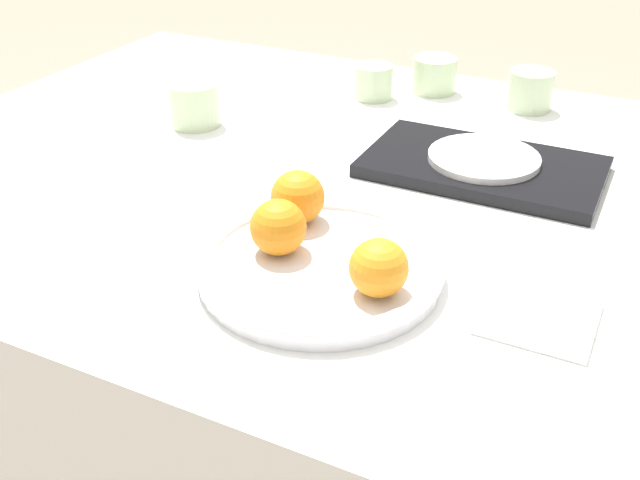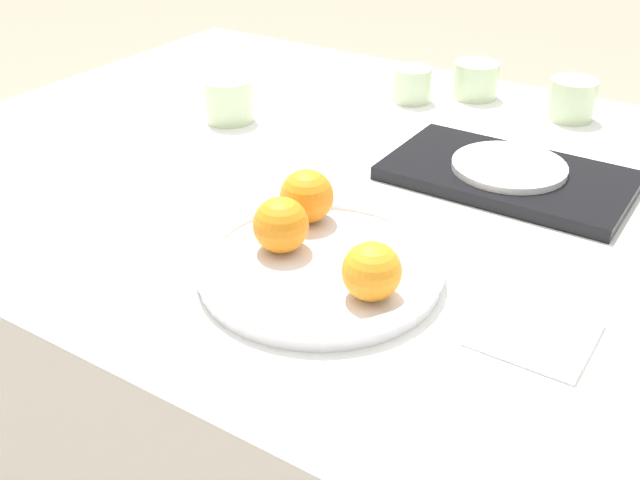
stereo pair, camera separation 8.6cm
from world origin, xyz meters
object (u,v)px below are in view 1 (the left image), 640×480
object	(u,v)px
orange_2	(298,197)
cup_0	(434,75)
serving_tray	(483,167)
fruit_platter	(320,265)
side_plate	(484,158)
orange_0	(278,227)
cup_1	(194,104)
cup_3	(373,82)
orange_1	(379,268)
napkin	(539,317)
cup_2	(530,90)

from	to	relation	value
orange_2	cup_0	size ratio (longest dim) A/B	0.83
orange_2	serving_tray	xyz separation A→B (m)	(0.16, 0.29, -0.05)
fruit_platter	side_plate	bearing A→B (deg)	75.31
orange_0	side_plate	world-z (taller)	orange_0
cup_1	cup_3	xyz separation A→B (m)	(0.22, 0.26, -0.01)
cup_1	cup_3	world-z (taller)	cup_1
orange_1	cup_0	xyz separation A→B (m)	(-0.18, 0.71, -0.02)
cup_1	cup_3	bearing A→B (deg)	49.43
fruit_platter	cup_1	world-z (taller)	cup_1
serving_tray	cup_0	distance (m)	0.37
orange_0	napkin	bearing A→B (deg)	5.58
orange_1	orange_2	size ratio (longest dim) A/B	0.95
serving_tray	side_plate	bearing A→B (deg)	180.00
cup_0	cup_1	distance (m)	0.47
cup_1	cup_3	size ratio (longest dim) A/B	1.17
orange_0	cup_2	distance (m)	0.69
fruit_platter	cup_2	bearing A→B (deg)	81.87
cup_0	napkin	bearing A→B (deg)	-62.36
cup_1	cup_2	bearing A→B (deg)	33.61
orange_2	cup_2	distance (m)	0.61
serving_tray	cup_2	world-z (taller)	cup_2
serving_tray	cup_3	bearing A→B (deg)	140.02
fruit_platter	napkin	size ratio (longest dim) A/B	2.45
cup_1	cup_2	xyz separation A→B (m)	(0.50, 0.33, -0.00)
orange_0	cup_3	distance (m)	0.61
orange_2	cup_3	size ratio (longest dim) A/B	0.95
serving_tray	cup_3	xyz separation A→B (m)	(-0.28, 0.23, 0.02)
fruit_platter	cup_1	distance (m)	0.53
fruit_platter	orange_0	bearing A→B (deg)	-177.27
side_plate	cup_0	world-z (taller)	cup_0
cup_0	napkin	world-z (taller)	cup_0
orange_2	cup_0	distance (m)	0.61
orange_2	orange_0	bearing A→B (deg)	-79.38
cup_2	napkin	size ratio (longest dim) A/B	0.67
orange_1	napkin	distance (m)	0.18
side_plate	napkin	world-z (taller)	side_plate
orange_2	side_plate	bearing A→B (deg)	60.58
orange_1	orange_2	distance (m)	0.19
orange_1	cup_2	distance (m)	0.70
orange_1	cup_3	size ratio (longest dim) A/B	0.90
orange_0	serving_tray	size ratio (longest dim) A/B	0.19
orange_1	cup_0	world-z (taller)	orange_1
side_plate	napkin	distance (m)	0.37
cup_2	serving_tray	bearing A→B (deg)	-89.96
orange_2	cup_1	bearing A→B (deg)	142.27
napkin	cup_0	bearing A→B (deg)	117.64
cup_0	napkin	xyz separation A→B (m)	(0.34, -0.65, -0.03)
serving_tray	cup_3	distance (m)	0.36
orange_2	cup_2	bearing A→B (deg)	74.61
side_plate	cup_3	xyz separation A→B (m)	(-0.28, 0.23, 0.01)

